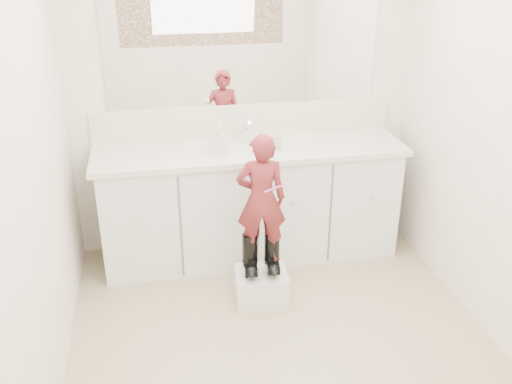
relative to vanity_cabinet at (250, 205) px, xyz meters
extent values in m
plane|color=#8B745B|center=(0.00, -1.23, -0.42)|extent=(3.00, 3.00, 0.00)
plane|color=beige|center=(0.00, 0.27, 0.77)|extent=(2.60, 0.00, 2.60)
plane|color=beige|center=(0.00, -2.73, 0.77)|extent=(2.60, 0.00, 2.60)
plane|color=beige|center=(-1.30, -1.23, 0.78)|extent=(0.00, 3.00, 3.00)
cube|color=silver|center=(0.00, 0.00, 0.00)|extent=(2.20, 0.55, 0.85)
cube|color=beige|center=(0.00, -0.01, 0.45)|extent=(2.28, 0.58, 0.04)
cube|color=beige|center=(0.00, 0.26, 0.59)|extent=(2.28, 0.03, 0.25)
cube|color=white|center=(0.00, 0.26, 1.22)|extent=(2.00, 0.02, 1.00)
cube|color=#472819|center=(0.00, -2.71, 1.22)|extent=(2.00, 0.01, 1.20)
cylinder|color=silver|center=(0.00, 0.15, 0.52)|extent=(0.08, 0.08, 0.10)
imported|color=#C0B299|center=(0.18, -0.06, 0.51)|extent=(0.11, 0.11, 0.08)
imported|color=beige|center=(-0.24, -0.08, 0.57)|extent=(0.10, 0.11, 0.21)
cube|color=silver|center=(-0.04, -0.65, -0.31)|extent=(0.38, 0.32, 0.22)
imported|color=#AD353B|center=(-0.04, -0.63, 0.34)|extent=(0.34, 0.24, 0.88)
cylinder|color=#CF509A|center=(0.03, -0.71, 0.45)|extent=(0.14, 0.02, 0.06)
camera|label=1|loc=(-0.70, -3.85, 1.91)|focal=40.00mm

